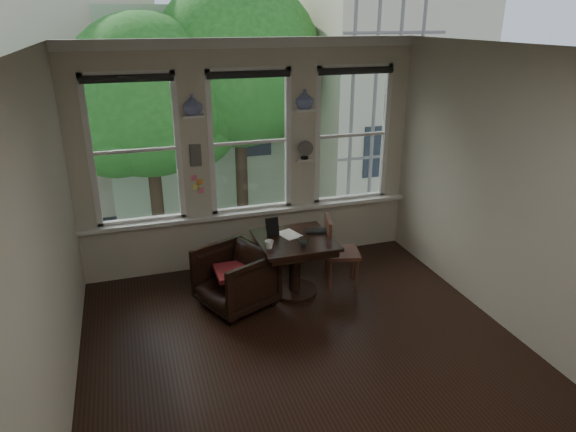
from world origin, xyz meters
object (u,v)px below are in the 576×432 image
object	(u,v)px
armchair_left	(235,278)
side_chair_right	(342,252)
table	(295,266)
laptop	(319,233)
mug	(269,244)

from	to	relation	value
armchair_left	side_chair_right	bearing A→B (deg)	69.93
table	laptop	world-z (taller)	laptop
armchair_left	laptop	size ratio (longest dim) A/B	2.32
side_chair_right	mug	size ratio (longest dim) A/B	8.88
table	mug	xyz separation A→B (m)	(-0.37, -0.18, 0.42)
mug	table	bearing A→B (deg)	25.34
armchair_left	side_chair_right	xyz separation A→B (m)	(1.40, 0.09, 0.10)
armchair_left	side_chair_right	world-z (taller)	side_chair_right
side_chair_right	mug	xyz separation A→B (m)	(-1.01, -0.21, 0.34)
armchair_left	laptop	bearing A→B (deg)	71.88
armchair_left	side_chair_right	distance (m)	1.40
armchair_left	laptop	distance (m)	1.16
side_chair_right	laptop	size ratio (longest dim) A/B	2.68
side_chair_right	laptop	xyz separation A→B (m)	(-0.31, 0.02, 0.30)
laptop	mug	bearing A→B (deg)	-153.78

